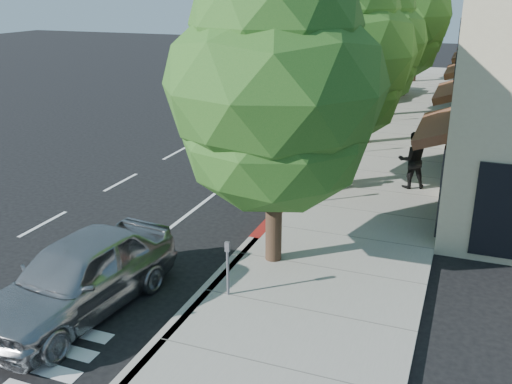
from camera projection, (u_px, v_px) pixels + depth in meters
The scene contains 18 objects.
ground at pixel (267, 229), 16.27m from camera, with size 120.00×120.00×0.00m, color black.
sidewalk at pixel (390, 159), 22.50m from camera, with size 4.60×56.00×0.15m, color gray.
curb at pixel (333, 154), 23.27m from camera, with size 0.30×56.00×0.15m, color #9E998E.
curb_red_segment at pixel (278, 214), 17.12m from camera, with size 0.32×4.00×0.15m, color maroon.
street_tree_0 at pixel (275, 89), 12.73m from camera, with size 5.10×5.10×7.29m.
street_tree_1 at pixel (338, 55), 17.95m from camera, with size 5.00×5.00×7.42m.
street_tree_2 at pixel (371, 43), 23.27m from camera, with size 4.57×4.57×7.10m.
street_tree_3 at pixel (394, 17), 28.29m from camera, with size 5.72×5.72×8.41m.
street_tree_4 at pixel (408, 23), 33.78m from camera, with size 4.65×4.65×7.24m.
street_tree_5 at pixel (418, 24), 39.16m from camera, with size 4.37×4.37×6.70m.
cyclist at pixel (305, 172), 18.54m from camera, with size 0.60×0.40×1.66m, color silver.
bicycle at pixel (236, 185), 18.51m from camera, with size 0.58×1.67×0.88m, color navy.
silver_suv at pixel (269, 148), 21.48m from camera, with size 2.61×5.66×1.57m, color #B7B8BD.
dark_sedan at pixel (306, 116), 26.88m from camera, with size 1.57×4.51×1.49m, color black.
white_pickup at pixel (377, 87), 34.62m from camera, with size 2.11×5.18×1.50m, color silver.
dark_suv_far at pixel (378, 84), 35.03m from camera, with size 2.01×5.00×1.70m, color black.
near_car_a at pixel (78, 276), 11.90m from camera, with size 1.96×4.87×1.66m, color #98999D.
pedestrian at pixel (412, 160), 18.84m from camera, with size 0.93×0.72×1.91m, color black.
Camera 1 is at (5.05, -14.06, 6.54)m, focal length 40.00 mm.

